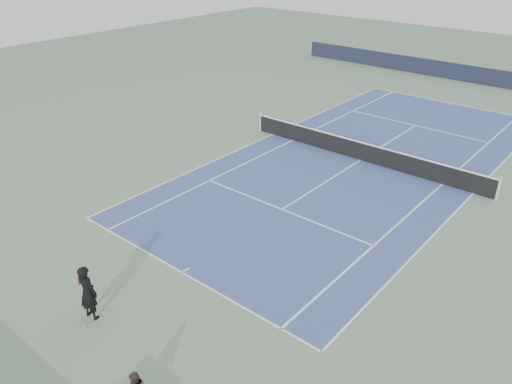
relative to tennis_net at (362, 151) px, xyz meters
The scene contains 6 objects.
ground 0.50m from the tennis_net, ahead, with size 80.00×80.00×0.00m, color slate.
court_surface 0.50m from the tennis_net, ahead, with size 10.97×23.77×0.01m, color #3A4F89.
tennis_net is the anchor object (origin of this frame).
windscreen_far 17.89m from the tennis_net, 90.00° to the left, with size 30.00×0.25×1.20m, color black.
tennis_player 15.02m from the tennis_net, 91.77° to the right, with size 0.82×0.58×1.78m.
tennis_ball 15.41m from the tennis_net, 90.88° to the right, with size 0.07×0.07×0.07m, color #BDDF2D.
Camera 1 is at (10.43, -20.57, 10.03)m, focal length 35.00 mm.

